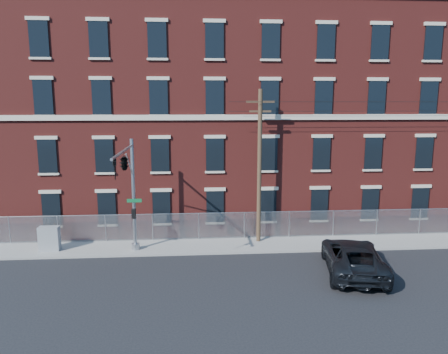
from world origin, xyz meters
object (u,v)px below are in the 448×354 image
utility_pole_near (259,164)px  pickup_truck (353,257)px  utility_cabinet (49,239)px  traffic_signal_mast (127,173)px

utility_pole_near → pickup_truck: 8.25m
utility_cabinet → utility_pole_near: bearing=2.4°
pickup_truck → utility_cabinet: bearing=-3.0°
traffic_signal_mast → utility_cabinet: 7.43m
pickup_truck → utility_cabinet: pickup_truck is taller
traffic_signal_mast → utility_pole_near: bearing=23.1°
traffic_signal_mast → utility_pole_near: (8.00, 3.42, -0.05)m
utility_pole_near → pickup_truck: bearing=-50.3°
traffic_signal_mast → utility_cabinet: (-5.34, 2.54, -4.50)m
utility_pole_near → pickup_truck: utility_pole_near is taller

